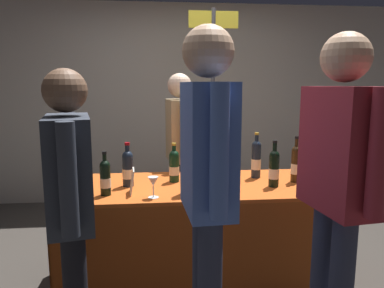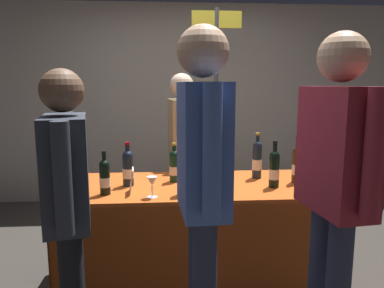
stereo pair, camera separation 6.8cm
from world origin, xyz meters
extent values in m
plane|color=#38332D|center=(0.00, 0.00, 0.00)|extent=(12.00, 12.00, 0.00)
cube|color=#9E998E|center=(0.00, 2.10, 1.23)|extent=(5.87, 0.12, 2.47)
cube|color=#B74C19|center=(0.00, 0.00, 0.75)|extent=(1.86, 0.80, 0.02)
cube|color=#963E14|center=(0.00, -0.39, 0.37)|extent=(1.86, 0.01, 0.74)
cube|color=#963E14|center=(0.00, 0.39, 0.37)|extent=(1.86, 0.01, 0.74)
cube|color=#963E14|center=(-0.92, 0.00, 0.37)|extent=(0.01, 0.80, 0.74)
cube|color=#963E14|center=(0.92, 0.00, 0.37)|extent=(0.01, 0.80, 0.74)
cylinder|color=black|center=(0.08, -0.03, 0.87)|extent=(0.07, 0.07, 0.22)
sphere|color=black|center=(0.08, -0.03, 0.98)|extent=(0.07, 0.07, 0.07)
cylinder|color=black|center=(0.08, -0.03, 1.02)|extent=(0.03, 0.03, 0.08)
cylinder|color=#B7932D|center=(0.08, -0.03, 1.07)|extent=(0.03, 0.03, 0.02)
cylinder|color=beige|center=(0.08, -0.03, 0.85)|extent=(0.07, 0.07, 0.07)
cylinder|color=black|center=(-0.13, 0.09, 0.86)|extent=(0.07, 0.07, 0.20)
sphere|color=black|center=(-0.13, 0.09, 0.96)|extent=(0.07, 0.07, 0.07)
cylinder|color=black|center=(-0.13, 0.09, 1.00)|extent=(0.03, 0.03, 0.07)
cylinder|color=#B7932D|center=(-0.13, 0.09, 1.05)|extent=(0.03, 0.03, 0.02)
cylinder|color=beige|center=(-0.13, 0.09, 0.85)|extent=(0.08, 0.08, 0.06)
cylinder|color=black|center=(-0.59, -0.20, 0.86)|extent=(0.07, 0.07, 0.20)
sphere|color=black|center=(-0.59, -0.20, 0.96)|extent=(0.07, 0.07, 0.07)
cylinder|color=black|center=(-0.59, -0.20, 1.00)|extent=(0.03, 0.03, 0.08)
cylinder|color=black|center=(-0.59, -0.20, 1.05)|extent=(0.03, 0.03, 0.02)
cylinder|color=beige|center=(-0.59, -0.20, 0.85)|extent=(0.07, 0.07, 0.06)
cylinder|color=#38230F|center=(0.16, 0.09, 0.87)|extent=(0.07, 0.07, 0.23)
sphere|color=#38230F|center=(0.16, 0.09, 0.99)|extent=(0.06, 0.06, 0.06)
cylinder|color=#38230F|center=(0.16, 0.09, 1.02)|extent=(0.02, 0.02, 0.07)
cylinder|color=black|center=(0.16, 0.09, 1.07)|extent=(0.03, 0.03, 0.02)
cylinder|color=beige|center=(0.16, 0.09, 0.86)|extent=(0.07, 0.07, 0.07)
cylinder|color=#192333|center=(-0.06, -0.24, 0.88)|extent=(0.08, 0.08, 0.23)
sphere|color=#192333|center=(-0.06, -0.24, 0.99)|extent=(0.08, 0.08, 0.08)
cylinder|color=#192333|center=(-0.06, -0.24, 1.03)|extent=(0.03, 0.03, 0.07)
cylinder|color=black|center=(-0.06, -0.24, 1.07)|extent=(0.04, 0.04, 0.02)
cylinder|color=beige|center=(-0.06, -0.24, 0.86)|extent=(0.08, 0.08, 0.07)
cylinder|color=#38230F|center=(0.78, -0.01, 0.88)|extent=(0.07, 0.07, 0.24)
sphere|color=#38230F|center=(0.78, -0.01, 1.00)|extent=(0.06, 0.06, 0.06)
cylinder|color=#38230F|center=(0.78, -0.01, 1.05)|extent=(0.02, 0.02, 0.09)
cylinder|color=black|center=(0.78, -0.01, 1.10)|extent=(0.03, 0.03, 0.02)
cylinder|color=beige|center=(0.78, -0.01, 0.86)|extent=(0.07, 0.07, 0.08)
cylinder|color=#192333|center=(0.52, 0.15, 0.89)|extent=(0.07, 0.07, 0.26)
sphere|color=#192333|center=(0.52, 0.15, 1.02)|extent=(0.07, 0.07, 0.07)
cylinder|color=#192333|center=(0.52, 0.15, 1.06)|extent=(0.03, 0.03, 0.08)
cylinder|color=#B7932D|center=(0.52, 0.15, 1.11)|extent=(0.03, 0.03, 0.02)
cylinder|color=beige|center=(0.52, 0.15, 0.87)|extent=(0.07, 0.07, 0.08)
cylinder|color=#192333|center=(-0.46, 0.00, 0.87)|extent=(0.08, 0.08, 0.22)
sphere|color=#192333|center=(-0.46, 0.00, 0.98)|extent=(0.08, 0.08, 0.08)
cylinder|color=#192333|center=(-0.46, 0.00, 1.02)|extent=(0.03, 0.03, 0.08)
cylinder|color=maroon|center=(-0.46, 0.00, 1.07)|extent=(0.04, 0.04, 0.02)
cylinder|color=beige|center=(-0.46, 0.00, 0.85)|extent=(0.08, 0.08, 0.07)
cylinder|color=black|center=(0.58, -0.12, 0.87)|extent=(0.07, 0.07, 0.23)
sphere|color=black|center=(0.58, -0.12, 0.99)|extent=(0.07, 0.07, 0.07)
cylinder|color=black|center=(0.58, -0.12, 1.03)|extent=(0.03, 0.03, 0.09)
cylinder|color=black|center=(0.58, -0.12, 1.09)|extent=(0.03, 0.03, 0.02)
cylinder|color=beige|center=(0.58, -0.12, 0.86)|extent=(0.07, 0.07, 0.07)
cylinder|color=silver|center=(-0.28, -0.29, 0.76)|extent=(0.07, 0.07, 0.00)
cylinder|color=silver|center=(-0.28, -0.29, 0.80)|extent=(0.01, 0.01, 0.07)
cone|color=silver|center=(-0.28, -0.29, 0.87)|extent=(0.07, 0.07, 0.06)
cylinder|color=tan|center=(0.15, -0.19, 0.85)|extent=(0.09, 0.09, 0.19)
cylinder|color=#38722D|center=(0.16, -0.20, 0.95)|extent=(0.04, 0.03, 0.19)
ellipsoid|color=red|center=(0.14, -0.18, 1.04)|extent=(0.03, 0.03, 0.05)
cylinder|color=#38722D|center=(0.16, -0.19, 0.99)|extent=(0.05, 0.02, 0.27)
ellipsoid|color=pink|center=(0.13, -0.20, 1.13)|extent=(0.03, 0.03, 0.05)
cylinder|color=#38722D|center=(0.15, -0.19, 0.97)|extent=(0.04, 0.01, 0.24)
ellipsoid|color=pink|center=(0.13, -0.19, 1.09)|extent=(0.03, 0.03, 0.05)
cylinder|color=#38722D|center=(0.16, -0.19, 0.96)|extent=(0.03, 0.03, 0.22)
ellipsoid|color=red|center=(0.17, -0.20, 1.07)|extent=(0.03, 0.03, 0.05)
cube|color=silver|center=(-0.42, -0.18, 0.84)|extent=(0.04, 0.15, 0.17)
cylinder|color=black|center=(-0.05, 0.80, 0.40)|extent=(0.12, 0.12, 0.79)
cylinder|color=black|center=(-0.03, 0.65, 0.40)|extent=(0.12, 0.12, 0.79)
cube|color=tan|center=(-0.04, 0.73, 1.07)|extent=(0.25, 0.42, 0.56)
sphere|color=beige|center=(-0.04, 0.73, 1.48)|extent=(0.22, 0.22, 0.22)
cylinder|color=tan|center=(-0.07, 0.97, 1.09)|extent=(0.08, 0.08, 0.52)
cylinder|color=tan|center=(-0.01, 0.48, 1.09)|extent=(0.08, 0.08, 0.52)
cylinder|color=#2D3347|center=(-0.02, -0.81, 0.44)|extent=(0.12, 0.12, 0.88)
cube|color=#4C6BB7|center=(-0.01, -0.88, 1.19)|extent=(0.23, 0.41, 0.62)
sphere|color=tan|center=(-0.01, -0.88, 1.64)|extent=(0.24, 0.24, 0.24)
cylinder|color=#4C6BB7|center=(0.00, -1.13, 1.21)|extent=(0.08, 0.08, 0.57)
cylinder|color=#4C6BB7|center=(-0.03, -0.64, 1.21)|extent=(0.08, 0.08, 0.57)
cylinder|color=#2D3347|center=(0.63, -0.81, 0.43)|extent=(0.12, 0.12, 0.86)
cube|color=maroon|center=(0.64, -0.89, 1.17)|extent=(0.26, 0.45, 0.61)
sphere|color=tan|center=(0.64, -0.89, 1.61)|extent=(0.24, 0.24, 0.24)
cylinder|color=maroon|center=(0.67, -1.15, 1.19)|extent=(0.08, 0.08, 0.56)
cylinder|color=maroon|center=(0.61, -0.64, 1.19)|extent=(0.08, 0.08, 0.56)
cylinder|color=black|center=(-0.71, -0.67, 0.39)|extent=(0.12, 0.12, 0.78)
cube|color=#2D333D|center=(-0.69, -0.75, 1.06)|extent=(0.30, 0.47, 0.55)
sphere|color=brown|center=(-0.69, -0.75, 1.46)|extent=(0.21, 0.21, 0.21)
cylinder|color=#2D333D|center=(-0.64, -1.01, 1.08)|extent=(0.08, 0.08, 0.51)
cylinder|color=#2D333D|center=(-0.75, -0.49, 1.08)|extent=(0.08, 0.08, 0.51)
cylinder|color=#47474C|center=(0.34, 1.20, 1.12)|extent=(0.04, 0.04, 2.24)
cube|color=yellow|center=(0.34, 1.20, 2.13)|extent=(0.51, 0.02, 0.17)
camera|label=1|loc=(-0.26, -2.57, 1.49)|focal=34.00mm
camera|label=2|loc=(-0.19, -2.58, 1.49)|focal=34.00mm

